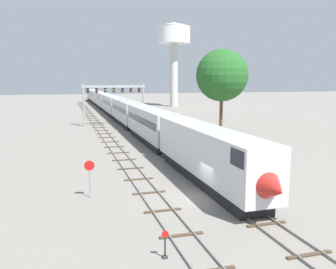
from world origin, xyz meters
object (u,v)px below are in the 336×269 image
at_px(stop_sign, 90,174).
at_px(water_tower, 174,40).
at_px(passenger_train, 112,105).
at_px(switch_stand, 165,248).
at_px(trackside_tree_left, 222,75).
at_px(signal_gantry, 114,94).

bearing_deg(stop_sign, water_tower, 68.74).
height_order(passenger_train, switch_stand, passenger_train).
bearing_deg(switch_stand, trackside_tree_left, 61.74).
xyz_separation_m(signal_gantry, trackside_tree_left, (16.74, -12.44, 3.51)).
relative_size(stop_sign, trackside_tree_left, 0.21).
height_order(switch_stand, stop_sign, stop_sign).
bearing_deg(stop_sign, signal_gantry, 79.60).
xyz_separation_m(signal_gantry, switch_stand, (-4.85, -52.62, -5.51)).
bearing_deg(stop_sign, switch_stand, -74.43).
bearing_deg(signal_gantry, trackside_tree_left, -36.61).
relative_size(switch_stand, trackside_tree_left, 0.10).
bearing_deg(stop_sign, passenger_train, 81.03).
xyz_separation_m(passenger_train, water_tower, (23.53, 22.82, 18.95)).
bearing_deg(trackside_tree_left, passenger_train, 113.36).
relative_size(passenger_train, water_tower, 5.32).
relative_size(signal_gantry, switch_stand, 8.29).
relative_size(signal_gantry, trackside_tree_left, 0.86).
xyz_separation_m(water_tower, stop_sign, (-33.53, -86.16, -19.69)).
distance_m(water_tower, switch_stand, 103.47).
height_order(signal_gantry, stop_sign, signal_gantry).
xyz_separation_m(passenger_train, stop_sign, (-10.00, -63.33, -0.74)).
distance_m(passenger_train, switch_stand, 74.11).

